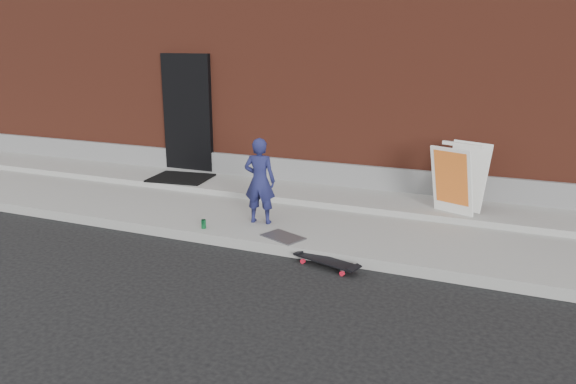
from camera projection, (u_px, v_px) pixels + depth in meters
The scene contains 10 objects.
ground at pixel (236, 249), 7.70m from camera, with size 80.00×80.00×0.00m, color black.
sidewalk at pixel (280, 213), 9.02m from camera, with size 20.00×3.00×0.15m, color gray.
apron at pixel (300, 192), 9.78m from camera, with size 20.00×1.20×0.10m, color gray.
building at pixel (373, 52), 13.26m from camera, with size 20.00×8.10×5.00m.
child at pixel (260, 181), 8.18m from camera, with size 0.46×0.30×1.27m, color #191C48.
skateboard at pixel (327, 261), 7.06m from camera, with size 0.91×0.47×0.10m.
pizza_sign at pixel (459, 178), 8.39m from camera, with size 0.86×0.92×1.05m.
soda_can at pixel (204, 224), 8.06m from camera, with size 0.07×0.07×0.13m, color #18793D.
doormat at pixel (181, 178), 10.54m from camera, with size 1.07×0.87×0.03m, color black.
utility_plate at pixel (283, 237), 7.70m from camera, with size 0.56×0.36×0.02m, color #525257.
Camera 1 is at (3.49, -6.37, 2.78)m, focal length 35.00 mm.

